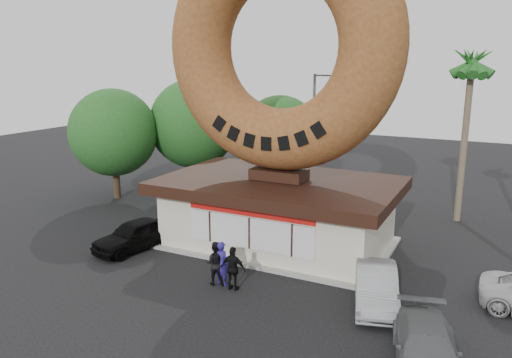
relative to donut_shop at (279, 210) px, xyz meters
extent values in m
plane|color=black|center=(0.00, -5.98, -1.77)|extent=(90.00, 90.00, 0.00)
cube|color=silver|center=(0.00, 0.02, -0.27)|extent=(10.00, 6.00, 3.00)
cube|color=#999993|center=(0.00, 0.02, -1.69)|extent=(10.60, 6.60, 0.15)
cube|color=#3F3F3F|center=(0.00, 0.02, 1.28)|extent=(10.00, 6.00, 0.10)
cube|color=black|center=(0.00, 0.02, 1.23)|extent=(11.20, 7.20, 0.55)
cube|color=silver|center=(0.00, -3.03, -0.22)|extent=(6.00, 0.12, 1.40)
cube|color=red|center=(0.00, -3.05, 0.78)|extent=(6.00, 0.10, 0.45)
cube|color=black|center=(0.00, 0.02, 1.78)|extent=(2.60, 1.40, 0.50)
torus|color=#975A2C|center=(0.00, 0.02, 7.68)|extent=(11.30, 2.88, 11.30)
cylinder|color=#473321|center=(-9.50, 7.02, -0.12)|extent=(0.44, 0.44, 3.30)
sphere|color=#224C1B|center=(-9.50, 7.02, 2.88)|extent=(6.00, 6.00, 6.00)
cylinder|color=#473321|center=(-4.00, 9.02, -0.34)|extent=(0.44, 0.44, 2.86)
sphere|color=#224C1B|center=(-4.00, 9.02, 2.26)|extent=(5.20, 5.20, 5.20)
cylinder|color=#473321|center=(-13.00, 3.02, -0.23)|extent=(0.44, 0.44, 3.08)
sphere|color=#224C1B|center=(-13.00, 3.02, 2.57)|extent=(5.60, 5.60, 5.60)
cylinder|color=#726651|center=(7.50, 8.02, 2.73)|extent=(0.36, 0.36, 9.00)
cylinder|color=#59595E|center=(-2.00, 10.02, 2.23)|extent=(0.18, 0.18, 8.00)
cylinder|color=#59595E|center=(-1.10, 10.02, 6.13)|extent=(1.80, 0.12, 0.12)
cube|color=#59595E|center=(-0.20, 10.02, 6.08)|extent=(0.45, 0.20, 0.12)
imported|color=navy|center=(-0.15, -5.20, -0.84)|extent=(0.71, 0.49, 1.85)
imported|color=black|center=(-0.42, -5.24, -0.86)|extent=(1.06, 0.95, 1.81)
imported|color=black|center=(0.49, -5.39, -0.87)|extent=(1.08, 0.51, 1.80)
imported|color=black|center=(-5.88, -3.67, -1.05)|extent=(2.63, 4.51, 1.44)
imported|color=#95969A|center=(5.77, -3.98, -1.07)|extent=(2.60, 4.49, 1.40)
imported|color=slate|center=(8.07, -7.38, -1.12)|extent=(2.84, 4.77, 1.30)
camera|label=1|loc=(9.47, -21.21, 7.09)|focal=35.00mm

